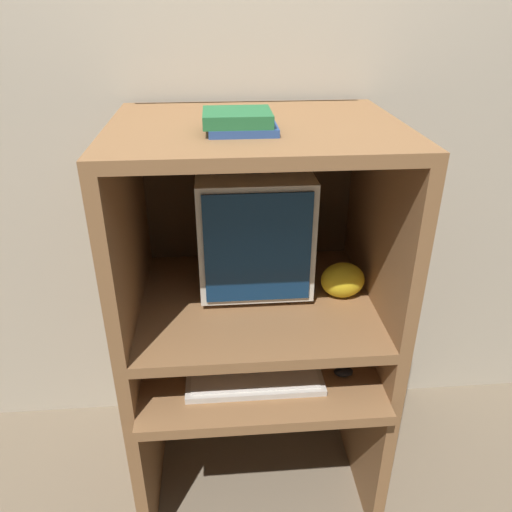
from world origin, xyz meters
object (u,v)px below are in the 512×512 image
at_px(crt_monitor, 254,226).
at_px(book_stack, 239,121).
at_px(snack_bag, 343,280).
at_px(keyboard, 255,381).
at_px(mouse, 343,372).

xyz_separation_m(crt_monitor, book_stack, (-0.05, -0.20, 0.40)).
bearing_deg(snack_bag, crt_monitor, 158.05).
relative_size(crt_monitor, snack_bag, 2.85).
relative_size(crt_monitor, book_stack, 2.15).
xyz_separation_m(snack_bag, book_stack, (-0.34, -0.08, 0.55)).
bearing_deg(snack_bag, book_stack, -166.13).
bearing_deg(book_stack, keyboard, -75.33).
relative_size(keyboard, book_stack, 2.24).
xyz_separation_m(crt_monitor, snack_bag, (0.29, -0.12, -0.16)).
xyz_separation_m(crt_monitor, mouse, (0.27, -0.30, -0.39)).
height_order(keyboard, book_stack, book_stack).
height_order(crt_monitor, book_stack, book_stack).
bearing_deg(mouse, book_stack, 162.70).
height_order(mouse, book_stack, book_stack).
relative_size(keyboard, snack_bag, 2.96).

